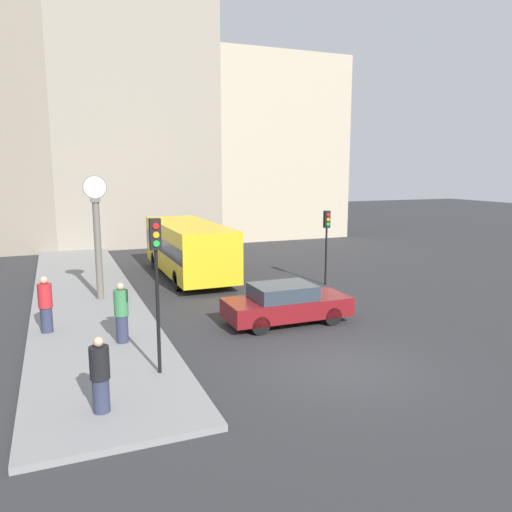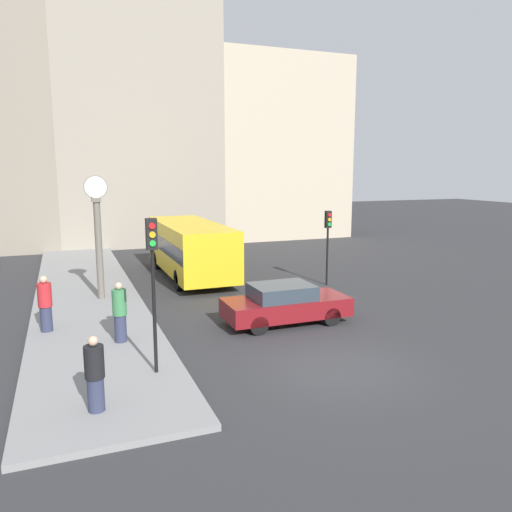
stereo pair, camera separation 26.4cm
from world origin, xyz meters
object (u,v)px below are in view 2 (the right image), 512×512
(sedan_car, at_px, (285,304))
(traffic_light_far, at_px, (328,232))
(street_clock, at_px, (98,236))
(pedestrian_red_top, at_px, (45,304))
(traffic_light_near, at_px, (153,264))
(bus_distant, at_px, (190,246))
(pedestrian_green_hoodie, at_px, (120,313))
(pedestrian_black_jacket, at_px, (95,374))

(sedan_car, bearing_deg, traffic_light_far, 47.61)
(street_clock, distance_m, pedestrian_red_top, 4.39)
(traffic_light_near, bearing_deg, bus_distant, 72.06)
(traffic_light_near, relative_size, traffic_light_far, 1.15)
(pedestrian_green_hoodie, bearing_deg, traffic_light_far, 26.78)
(sedan_car, relative_size, pedestrian_red_top, 2.38)
(sedan_car, bearing_deg, pedestrian_black_jacket, -144.87)
(bus_distant, height_order, street_clock, street_clock)
(street_clock, relative_size, pedestrian_green_hoodie, 2.67)
(traffic_light_far, height_order, pedestrian_red_top, traffic_light_far)
(bus_distant, distance_m, pedestrian_black_jacket, 14.12)
(sedan_car, bearing_deg, pedestrian_red_top, 168.37)
(bus_distant, xyz_separation_m, street_clock, (-4.45, -3.40, 1.13))
(bus_distant, height_order, traffic_light_near, traffic_light_near)
(pedestrian_black_jacket, xyz_separation_m, pedestrian_red_top, (-1.10, 6.08, 0.07))
(sedan_car, relative_size, street_clock, 0.88)
(street_clock, bearing_deg, pedestrian_black_jacket, -94.83)
(pedestrian_green_hoodie, bearing_deg, street_clock, 91.56)
(traffic_light_far, relative_size, pedestrian_red_top, 1.89)
(street_clock, height_order, pedestrian_black_jacket, street_clock)
(traffic_light_far, height_order, street_clock, street_clock)
(pedestrian_red_top, bearing_deg, street_clock, 61.99)
(sedan_car, height_order, traffic_light_far, traffic_light_far)
(sedan_car, distance_m, street_clock, 7.87)
(pedestrian_green_hoodie, bearing_deg, bus_distant, 64.12)
(traffic_light_near, relative_size, pedestrian_black_jacket, 2.36)
(bus_distant, relative_size, pedestrian_green_hoodie, 4.61)
(sedan_car, xyz_separation_m, pedestrian_red_top, (-7.54, 1.55, 0.34))
(pedestrian_black_jacket, xyz_separation_m, pedestrian_green_hoodie, (0.97, 4.23, 0.08))
(sedan_car, bearing_deg, bus_distant, 97.80)
(pedestrian_black_jacket, bearing_deg, pedestrian_green_hoodie, 77.13)
(pedestrian_black_jacket, bearing_deg, sedan_car, 35.13)
(traffic_light_near, bearing_deg, pedestrian_red_top, 120.44)
(traffic_light_near, xyz_separation_m, pedestrian_green_hoodie, (-0.57, 2.65, -1.88))
(traffic_light_far, xyz_separation_m, street_clock, (-9.79, 0.59, 0.21))
(street_clock, relative_size, pedestrian_red_top, 2.70)
(bus_distant, distance_m, pedestrian_red_top, 9.48)
(traffic_light_near, bearing_deg, sedan_car, 31.00)
(street_clock, xyz_separation_m, pedestrian_red_top, (-1.92, -3.61, -1.61))
(traffic_light_near, bearing_deg, pedestrian_black_jacket, -134.15)
(pedestrian_black_jacket, bearing_deg, pedestrian_red_top, 100.27)
(sedan_car, xyz_separation_m, traffic_light_near, (-4.90, -2.94, 2.23))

